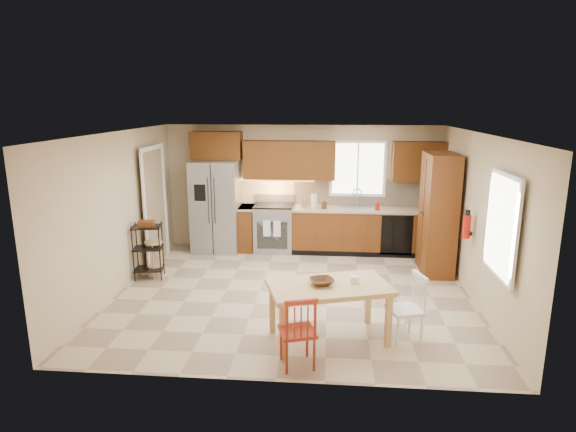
% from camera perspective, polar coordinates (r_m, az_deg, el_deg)
% --- Properties ---
extents(floor, '(5.50, 5.50, 0.00)m').
position_cam_1_polar(floor, '(7.71, 0.58, -9.05)').
color(floor, tan).
rests_on(floor, ground).
extents(ceiling, '(5.50, 5.00, 0.02)m').
position_cam_1_polar(ceiling, '(7.14, 0.63, 9.83)').
color(ceiling, silver).
rests_on(ceiling, ground).
extents(wall_back, '(5.50, 0.02, 2.50)m').
position_cam_1_polar(wall_back, '(9.77, 1.72, 3.41)').
color(wall_back, '#CCB793').
rests_on(wall_back, ground).
extents(wall_front, '(5.50, 0.02, 2.50)m').
position_cam_1_polar(wall_front, '(4.94, -1.62, -6.69)').
color(wall_front, '#CCB793').
rests_on(wall_front, ground).
extents(wall_left, '(0.02, 5.00, 2.50)m').
position_cam_1_polar(wall_left, '(8.01, -19.42, 0.41)').
color(wall_left, '#CCB793').
rests_on(wall_left, ground).
extents(wall_right, '(0.02, 5.00, 2.50)m').
position_cam_1_polar(wall_right, '(7.63, 21.66, -0.39)').
color(wall_right, '#CCB793').
rests_on(wall_right, ground).
extents(refrigerator, '(0.92, 0.75, 1.82)m').
position_cam_1_polar(refrigerator, '(9.71, -8.49, 1.16)').
color(refrigerator, gray).
rests_on(refrigerator, floor).
extents(range_stove, '(0.76, 0.63, 0.92)m').
position_cam_1_polar(range_stove, '(9.68, -1.68, -1.48)').
color(range_stove, gray).
rests_on(range_stove, floor).
extents(base_cabinet_narrow, '(0.30, 0.60, 0.90)m').
position_cam_1_polar(base_cabinet_narrow, '(9.77, -4.87, -1.44)').
color(base_cabinet_narrow, '#5D2C11').
rests_on(base_cabinet_narrow, floor).
extents(base_cabinet_run, '(2.92, 0.60, 0.90)m').
position_cam_1_polar(base_cabinet_run, '(9.66, 9.24, -1.74)').
color(base_cabinet_run, '#5D2C11').
rests_on(base_cabinet_run, floor).
extents(dishwasher, '(0.60, 0.02, 0.78)m').
position_cam_1_polar(dishwasher, '(9.45, 12.76, -2.25)').
color(dishwasher, black).
rests_on(dishwasher, floor).
extents(backsplash, '(2.92, 0.03, 0.55)m').
position_cam_1_polar(backsplash, '(9.78, 9.28, 2.80)').
color(backsplash, beige).
rests_on(backsplash, wall_back).
extents(upper_over_fridge, '(1.00, 0.35, 0.55)m').
position_cam_1_polar(upper_over_fridge, '(9.73, -8.46, 8.28)').
color(upper_over_fridge, '#5A310F').
rests_on(upper_over_fridge, wall_back).
extents(upper_left_block, '(1.80, 0.35, 0.75)m').
position_cam_1_polar(upper_left_block, '(9.53, 0.17, 6.65)').
color(upper_left_block, '#5A310F').
rests_on(upper_left_block, wall_back).
extents(upper_right_block, '(1.00, 0.35, 0.75)m').
position_cam_1_polar(upper_right_block, '(9.65, 15.22, 6.27)').
color(upper_right_block, '#5A310F').
rests_on(upper_right_block, wall_back).
extents(window_back, '(1.12, 0.04, 1.12)m').
position_cam_1_polar(window_back, '(9.69, 8.27, 5.58)').
color(window_back, white).
rests_on(window_back, wall_back).
extents(sink, '(0.62, 0.46, 0.16)m').
position_cam_1_polar(sink, '(9.55, 8.20, 0.66)').
color(sink, gray).
rests_on(sink, base_cabinet_run).
extents(undercab_glow, '(1.60, 0.30, 0.01)m').
position_cam_1_polar(undercab_glow, '(9.59, -1.64, 4.31)').
color(undercab_glow, '#FFBF66').
rests_on(undercab_glow, wall_back).
extents(soap_bottle, '(0.09, 0.09, 0.19)m').
position_cam_1_polar(soap_bottle, '(9.46, 10.56, 1.28)').
color(soap_bottle, '#B2150C').
rests_on(soap_bottle, base_cabinet_run).
extents(paper_towel, '(0.12, 0.12, 0.28)m').
position_cam_1_polar(paper_towel, '(9.45, 3.10, 1.76)').
color(paper_towel, silver).
rests_on(paper_towel, base_cabinet_run).
extents(canister_steel, '(0.11, 0.11, 0.18)m').
position_cam_1_polar(canister_steel, '(9.47, 1.89, 1.49)').
color(canister_steel, gray).
rests_on(canister_steel, base_cabinet_run).
extents(canister_wood, '(0.10, 0.10, 0.14)m').
position_cam_1_polar(canister_wood, '(9.43, 4.30, 1.28)').
color(canister_wood, '#472C13').
rests_on(canister_wood, base_cabinet_run).
extents(pantry, '(0.50, 0.95, 2.10)m').
position_cam_1_polar(pantry, '(8.73, 17.34, 0.24)').
color(pantry, '#5D2C11').
rests_on(pantry, floor).
extents(fire_extinguisher, '(0.12, 0.12, 0.36)m').
position_cam_1_polar(fire_extinguisher, '(7.77, 20.41, -1.19)').
color(fire_extinguisher, '#B2150C').
rests_on(fire_extinguisher, wall_right).
extents(window_right, '(0.04, 1.02, 1.32)m').
position_cam_1_polar(window_right, '(6.50, 24.03, -1.08)').
color(window_right, white).
rests_on(window_right, wall_right).
extents(doorway, '(0.04, 0.95, 2.10)m').
position_cam_1_polar(doorway, '(9.19, -15.60, 1.01)').
color(doorway, '#8C7A59').
rests_on(doorway, wall_left).
extents(dining_table, '(1.66, 1.23, 0.72)m').
position_cam_1_polar(dining_table, '(6.18, 4.83, -11.36)').
color(dining_table, tan).
rests_on(dining_table, floor).
extents(chair_red, '(0.51, 0.51, 0.87)m').
position_cam_1_polar(chair_red, '(5.57, 1.12, -13.37)').
color(chair_red, '#A12B18').
rests_on(chair_red, floor).
extents(chair_white, '(0.51, 0.51, 0.87)m').
position_cam_1_polar(chair_white, '(6.27, 13.71, -10.59)').
color(chair_white, silver).
rests_on(chair_white, floor).
extents(table_bowl, '(0.37, 0.37, 0.07)m').
position_cam_1_polar(table_bowl, '(6.04, 4.01, -8.15)').
color(table_bowl, '#472C13').
rests_on(table_bowl, dining_table).
extents(table_jar, '(0.13, 0.13, 0.12)m').
position_cam_1_polar(table_jar, '(6.12, 7.97, -7.66)').
color(table_jar, silver).
rests_on(table_jar, dining_table).
extents(bar_stool, '(0.40, 0.40, 0.62)m').
position_cam_1_polar(bar_stool, '(8.63, -15.57, -4.87)').
color(bar_stool, tan).
rests_on(bar_stool, floor).
extents(utility_cart, '(0.54, 0.45, 0.95)m').
position_cam_1_polar(utility_cart, '(8.51, -16.24, -4.01)').
color(utility_cart, black).
rests_on(utility_cart, floor).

